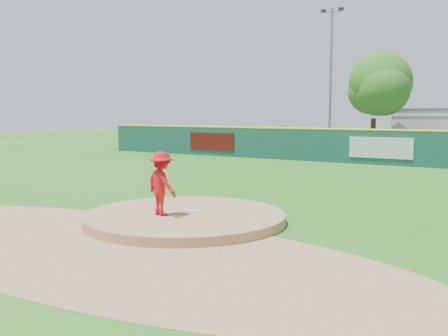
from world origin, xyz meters
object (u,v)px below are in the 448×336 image
Objects in this scene: playground_slide at (233,139)px; light_pole_left at (331,73)px; van at (400,147)px; deciduous_tree at (374,90)px; pitcher at (162,184)px.

light_pole_left is (7.17, 2.92, 5.23)m from playground_slide.
van is 13.74m from playground_slide.
deciduous_tree is (11.17, 0.92, 3.74)m from playground_slide.
van is at bearing -6.72° from playground_slide.
pitcher reaches higher than playground_slide.
light_pole_left is at bearing 153.43° from deciduous_tree.
van is 9.51m from light_pole_left.
light_pole_left is (-5.66, 27.56, 4.95)m from pitcher.
pitcher is 27.79m from playground_slide.
playground_slide is 11.82m from deciduous_tree.
pitcher is 23.06m from van.
light_pole_left is at bearing 52.21° from van.
playground_slide is at bearing -45.49° from pitcher.
pitcher is at bearing -62.50° from playground_slide.
van is at bearing -75.01° from pitcher.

